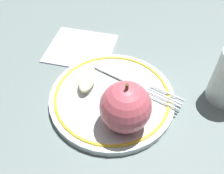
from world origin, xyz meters
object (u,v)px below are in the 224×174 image
Objects in this scene: apple_slice_front at (87,80)px; fork at (132,82)px; apple_red_whole at (126,107)px; napkin_folded at (81,48)px; plate at (112,97)px.

apple_slice_front is 0.36× the size of fork.
apple_red_whole reaches higher than fork.
apple_slice_front reaches higher than napkin_folded.
napkin_folded is (-0.09, -0.13, -0.01)m from fork.
plate is 1.22× the size of fork.
plate is at bearing -108.58° from fork.
apple_slice_front is at bearing 24.33° from napkin_folded.
fork is (-0.09, -0.01, -0.04)m from apple_red_whole.
fork is at bearing 55.65° from napkin_folded.
plate is at bearing -146.79° from apple_red_whole.
plate is 0.17m from napkin_folded.
plate is 0.05m from fork.
apple_slice_front is at bearing -103.93° from plate.
apple_slice_front is (-0.07, -0.09, -0.03)m from apple_red_whole.
plate is at bearing -107.77° from apple_slice_front.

